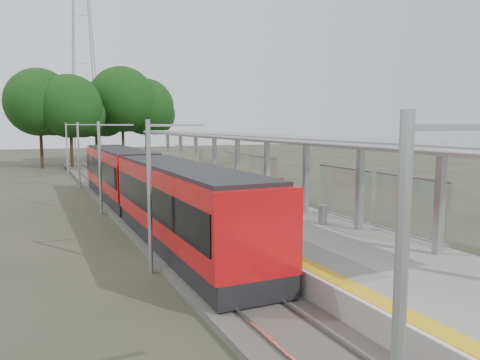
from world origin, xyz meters
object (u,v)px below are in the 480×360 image
Objects in this scene: train at (144,184)px; litter_bin at (323,214)px; bench_mid at (231,177)px; info_pillar_far at (230,185)px; bench_far at (181,165)px; info_pillar_near at (280,198)px.

train is 10.12m from litter_bin.
info_pillar_far is (-2.10, -4.70, 0.12)m from bench_mid.
info_pillar_far reaches higher than litter_bin.
train is at bearing -92.62° from bench_far.
litter_bin is (-1.33, -24.35, -0.10)m from bench_far.
bench_mid is at bearing 48.44° from info_pillar_far.
bench_mid is at bearing 32.79° from train.
info_pillar_near is 2.77m from litter_bin.
bench_mid reaches higher than bench_far.
bench_mid reaches higher than litter_bin.
info_pillar_far is at bearing -126.38° from bench_mid.
train is 8.46m from bench_mid.
litter_bin is (0.58, -2.69, -0.34)m from info_pillar_near.
bench_far is 0.86× the size of info_pillar_near.
train is 15.82× the size of bench_mid.
info_pillar_far reaches higher than bench_mid.
bench_mid is 1.05× the size of info_pillar_far.
train reaches higher than info_pillar_far.
train reaches higher than litter_bin.
info_pillar_far reaches higher than bench_far.
bench_far is at bearing 86.87° from litter_bin.
bench_far is (0.02, 11.50, -0.09)m from bench_mid.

